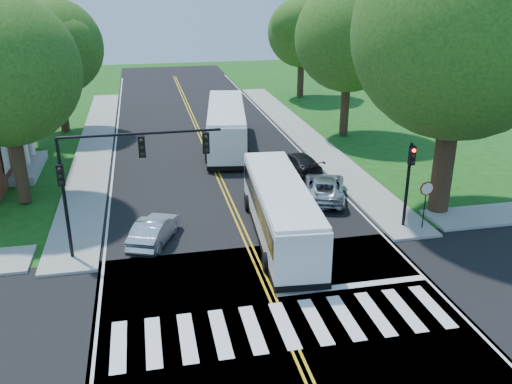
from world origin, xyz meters
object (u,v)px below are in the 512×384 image
object	(u,v)px
dark_sedan	(296,163)
signal_ne	(409,174)
signal_nw	(116,166)
bus_lead	(280,209)
suv	(324,187)
bus_follow	(226,125)
hatchback	(154,230)

from	to	relation	value
dark_sedan	signal_ne	bearing A→B (deg)	94.97
signal_nw	bus_lead	size ratio (longest dim) A/B	0.65
signal_ne	suv	xyz separation A→B (m)	(-2.71, 4.76, -2.26)
signal_nw	bus_follow	xyz separation A→B (m)	(7.46, 16.42, -2.66)
bus_follow	signal_nw	bearing A→B (deg)	74.33
bus_follow	suv	bearing A→B (deg)	117.19
signal_nw	hatchback	bearing A→B (deg)	34.11
hatchback	bus_lead	bearing A→B (deg)	-163.86
hatchback	suv	size ratio (longest dim) A/B	0.80
signal_ne	signal_nw	bearing A→B (deg)	-179.95
signal_nw	bus_follow	distance (m)	18.23
suv	signal_ne	bearing A→B (deg)	138.75
signal_ne	dark_sedan	size ratio (longest dim) A/B	0.94
bus_lead	bus_follow	bearing A→B (deg)	-85.30
signal_ne	hatchback	xyz separation A→B (m)	(-12.64, 0.94, -2.30)
signal_nw	dark_sedan	xyz separation A→B (m)	(11.03, 9.52, -3.69)
signal_nw	signal_ne	world-z (taller)	signal_nw
signal_ne	bus_follow	xyz separation A→B (m)	(-6.60, 16.41, -1.25)
bus_lead	suv	size ratio (longest dim) A/B	2.21
hatchback	suv	xyz separation A→B (m)	(9.93, 3.81, 0.04)
dark_sedan	signal_nw	bearing A→B (deg)	28.10
bus_lead	bus_follow	size ratio (longest dim) A/B	0.87
bus_lead	dark_sedan	distance (m)	9.84
bus_follow	hatchback	bearing A→B (deg)	77.40
signal_nw	signal_ne	size ratio (longest dim) A/B	1.62
bus_lead	suv	world-z (taller)	bus_lead
signal_ne	hatchback	size ratio (longest dim) A/B	1.10
bus_lead	suv	xyz separation A→B (m)	(3.80, 4.42, -0.79)
signal_nw	dark_sedan	bearing A→B (deg)	40.80
signal_nw	dark_sedan	distance (m)	15.03
signal_nw	hatchback	size ratio (longest dim) A/B	1.79
dark_sedan	suv	bearing A→B (deg)	81.08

